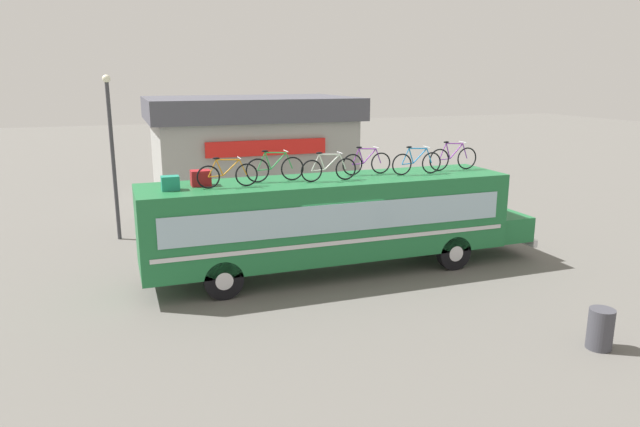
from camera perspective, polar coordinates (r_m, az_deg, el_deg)
The scene contains 13 objects.
ground_plane at distance 18.10m, azimuth 0.86°, elevation -5.83°, with size 120.00×120.00×0.00m, color #605E59.
bus at distance 17.68m, azimuth 1.55°, elevation -0.44°, with size 12.63×2.49×2.96m.
luggage_bag_1 at distance 16.13m, azimuth -14.61°, elevation 2.93°, with size 0.47×0.37×0.39m, color #1E7F66.
luggage_bag_2 at distance 16.59m, azimuth -11.74°, elevation 3.47°, with size 0.54×0.43×0.44m, color maroon.
rooftop_bicycle_1 at distance 16.17m, azimuth -9.16°, elevation 3.83°, with size 1.72×0.44×0.86m.
rooftop_bicycle_2 at distance 16.93m, azimuth -4.49°, elevation 4.49°, with size 1.76×0.44×0.94m.
rooftop_bicycle_3 at distance 16.96m, azimuth 0.86°, elevation 4.46°, with size 1.73×0.44×0.87m.
rooftop_bicycle_4 at distance 18.14m, azimuth 4.63°, elevation 5.04°, with size 1.65×0.44×0.89m.
rooftop_bicycle_5 at distance 18.36m, azimuth 9.55°, elevation 5.01°, with size 1.73×0.44×0.90m.
rooftop_bicycle_6 at distance 19.43m, azimuth 13.05°, elevation 5.38°, with size 1.78×0.44×0.96m.
roadside_building at distance 29.72m, azimuth -6.88°, elevation 6.75°, with size 10.12×6.89×4.94m.
trash_bin at distance 14.57m, azimuth 26.03°, elevation -10.23°, with size 0.56×0.56×0.94m, color #3F3F47.
street_lamp at distance 22.31m, azimuth -19.89°, elevation 6.05°, with size 0.28×0.28×6.02m.
Camera 1 is at (-6.04, -15.97, 6.01)m, focal length 32.30 mm.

